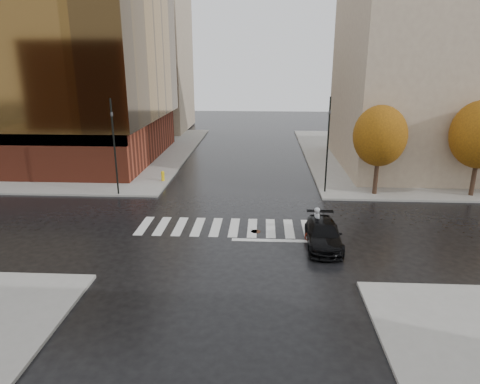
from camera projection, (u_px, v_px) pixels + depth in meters
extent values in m
plane|color=black|center=(233.00, 231.00, 25.31)|extent=(120.00, 120.00, 0.00)
cube|color=gray|center=(54.00, 152.00, 46.39)|extent=(30.00, 30.00, 0.15)
cube|color=gray|center=(450.00, 156.00, 44.20)|extent=(30.00, 30.00, 0.15)
cube|color=silver|center=(234.00, 227.00, 25.78)|extent=(12.00, 3.00, 0.01)
cube|color=maroon|center=(28.00, 137.00, 42.96)|extent=(26.00, 18.00, 4.00)
cube|color=olive|center=(15.00, 54.00, 40.57)|extent=(27.00, 19.00, 12.00)
cube|color=gray|center=(437.00, 65.00, 37.88)|extent=(16.00, 16.00, 18.00)
cube|color=gray|center=(135.00, 55.00, 58.36)|extent=(14.00, 12.00, 20.00)
cylinder|color=black|center=(376.00, 175.00, 31.37)|extent=(0.32, 0.32, 2.80)
ellipsoid|color=#9B5B0F|center=(380.00, 136.00, 30.50)|extent=(3.80, 3.80, 4.37)
cylinder|color=black|center=(474.00, 177.00, 31.01)|extent=(0.32, 0.32, 2.80)
imported|color=black|center=(323.00, 234.00, 23.13)|extent=(1.94, 4.56, 1.31)
imported|color=maroon|center=(318.00, 232.00, 23.97)|extent=(1.77, 1.18, 0.88)
imported|color=#9A9DA2|center=(317.00, 223.00, 23.80)|extent=(0.64, 0.77, 1.79)
cylinder|color=black|center=(114.00, 148.00, 30.69)|extent=(0.12, 0.12, 6.96)
imported|color=black|center=(111.00, 112.00, 29.94)|extent=(0.19, 0.16, 0.87)
cylinder|color=black|center=(328.00, 146.00, 31.22)|extent=(0.12, 0.12, 7.03)
imported|color=black|center=(330.00, 110.00, 30.46)|extent=(0.20, 0.22, 0.88)
cylinder|color=yellow|center=(163.00, 177.00, 35.03)|extent=(0.27, 0.27, 0.67)
sphere|color=yellow|center=(163.00, 173.00, 34.93)|extent=(0.29, 0.29, 0.29)
cylinder|color=#462719|center=(256.00, 232.00, 25.17)|extent=(0.67, 0.67, 0.01)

